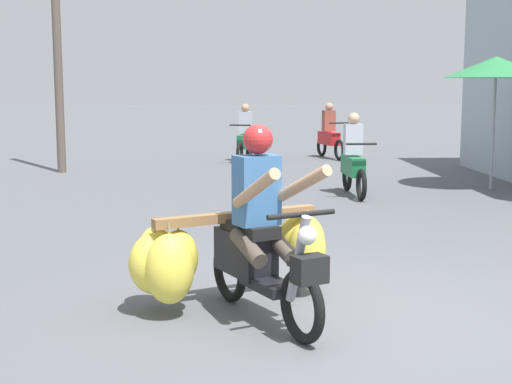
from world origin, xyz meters
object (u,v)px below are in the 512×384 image
(utility_pole, at_px, (56,12))
(motorbike_distant_far_ahead, at_px, (329,136))
(motorbike_distant_ahead_left, at_px, (353,162))
(motorbike_distant_ahead_right, at_px, (245,138))
(market_umbrella_near_shop, at_px, (496,67))
(motorbike_main_loaded, at_px, (228,250))

(utility_pole, bearing_deg, motorbike_distant_far_ahead, 23.58)
(motorbike_distant_ahead_left, xyz_separation_m, motorbike_distant_ahead_right, (-1.63, 5.40, 0.00))
(motorbike_distant_far_ahead, xyz_separation_m, utility_pole, (-6.16, -2.69, 2.77))
(motorbike_distant_far_ahead, height_order, market_umbrella_near_shop, market_umbrella_near_shop)
(motorbike_distant_ahead_right, xyz_separation_m, motorbike_distant_far_ahead, (2.16, 0.80, 0.00))
(market_umbrella_near_shop, distance_m, utility_pole, 8.83)
(motorbike_main_loaded, bearing_deg, motorbike_distant_ahead_left, 70.76)
(utility_pole, bearing_deg, market_umbrella_near_shop, -19.75)
(motorbike_main_loaded, xyz_separation_m, utility_pole, (-3.41, 9.88, 2.81))
(utility_pole, bearing_deg, motorbike_distant_ahead_right, 25.29)
(motorbike_distant_ahead_right, relative_size, motorbike_distant_far_ahead, 1.00)
(motorbike_main_loaded, relative_size, market_umbrella_near_shop, 0.79)
(motorbike_distant_ahead_right, bearing_deg, utility_pole, -154.71)
(motorbike_distant_ahead_left, bearing_deg, market_umbrella_near_shop, 12.09)
(market_umbrella_near_shop, xyz_separation_m, utility_pole, (-8.24, 2.96, 1.17))
(utility_pole, bearing_deg, motorbike_main_loaded, -70.99)
(motorbike_main_loaded, distance_m, utility_pole, 10.83)
(motorbike_distant_ahead_right, distance_m, market_umbrella_near_shop, 6.63)
(motorbike_distant_ahead_left, bearing_deg, motorbike_distant_ahead_right, 106.80)
(motorbike_main_loaded, bearing_deg, motorbike_distant_ahead_right, 87.12)
(market_umbrella_near_shop, height_order, utility_pole, utility_pole)
(motorbike_distant_ahead_right, height_order, market_umbrella_near_shop, market_umbrella_near_shop)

